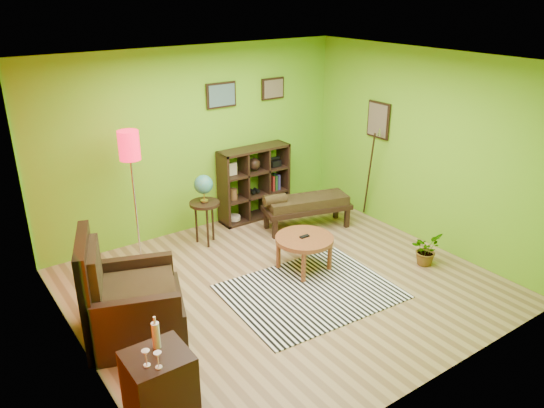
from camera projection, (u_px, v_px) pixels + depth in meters
ground at (284, 286)px, 6.81m from camera, size 5.00×5.00×0.00m
room_shell at (278, 152)px, 6.09m from camera, size 5.04×4.54×2.82m
zebra_rug at (310, 292)px, 6.67m from camera, size 2.13×1.69×0.01m
coffee_table at (304, 242)px, 7.06m from camera, size 0.78×0.78×0.50m
armchair at (128, 306)px, 5.72m from camera, size 1.28×1.27×1.22m
side_cabinet at (160, 385)px, 4.65m from camera, size 0.55×0.50×0.96m
floor_lamp at (130, 158)px, 6.82m from camera, size 0.28×0.28×1.88m
globe_table at (204, 192)px, 7.63m from camera, size 0.44×0.44×1.07m
cube_shelf at (255, 183)px, 8.60m from camera, size 1.20×0.35×1.20m
bench at (305, 204)px, 8.28m from camera, size 1.46×0.84×0.64m
potted_plant at (425, 252)px, 7.29m from camera, size 0.51×0.54×0.35m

